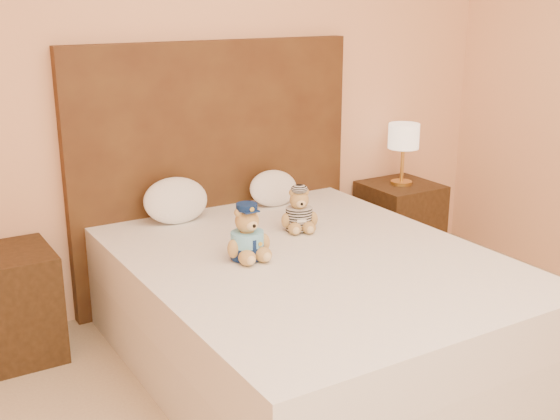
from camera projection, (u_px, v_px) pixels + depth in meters
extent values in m
cube|color=#F5B385|center=(209.00, 67.00, 3.96)|extent=(4.00, 0.04, 2.70)
cube|color=white|center=(309.00, 332.00, 3.46)|extent=(1.60, 2.00, 0.30)
cube|color=white|center=(310.00, 280.00, 3.38)|extent=(1.60, 2.00, 0.25)
cube|color=#503418|center=(215.00, 172.00, 4.11)|extent=(1.75, 0.08, 1.50)
cube|color=#3B2513|center=(9.00, 306.00, 3.45)|extent=(0.45, 0.45, 0.55)
cube|color=#3B2513|center=(399.00, 224.00, 4.69)|extent=(0.45, 0.45, 0.55)
cylinder|color=gold|center=(401.00, 182.00, 4.61)|extent=(0.14, 0.14, 0.02)
cylinder|color=gold|center=(402.00, 163.00, 4.57)|extent=(0.02, 0.02, 0.26)
cylinder|color=beige|center=(404.00, 136.00, 4.52)|extent=(0.20, 0.20, 0.16)
ellipsoid|color=white|center=(176.00, 198.00, 3.82)|extent=(0.37, 0.24, 0.26)
ellipsoid|color=white|center=(273.00, 187.00, 4.13)|extent=(0.31, 0.20, 0.22)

